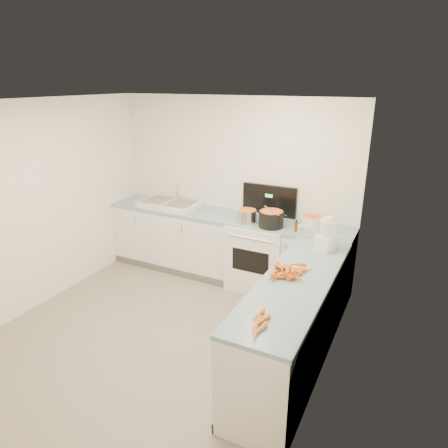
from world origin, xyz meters
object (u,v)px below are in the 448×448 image
at_px(stove, 260,254).
at_px(extract_bottle, 296,227).
at_px(spice_jar, 300,230).
at_px(black_pot, 271,220).
at_px(mixing_bowl, 312,221).
at_px(sink, 169,204).
at_px(food_processor, 327,236).
at_px(steel_pot, 247,217).

xyz_separation_m(stove, extract_bottle, (0.52, -0.15, 0.53)).
xyz_separation_m(extract_bottle, spice_jar, (0.06, -0.07, -0.01)).
relative_size(black_pot, mixing_bowl, 1.13).
bearing_deg(sink, spice_jar, -6.51).
height_order(sink, black_pot, sink).
bearing_deg(spice_jar, stove, 159.64).
bearing_deg(sink, food_processor, -12.76).
height_order(sink, steel_pot, sink).
height_order(steel_pot, food_processor, food_processor).
bearing_deg(extract_bottle, mixing_bowl, 65.03).
bearing_deg(steel_pot, stove, 39.80).
bearing_deg(stove, sink, 179.38).
relative_size(steel_pot, food_processor, 0.70).
xyz_separation_m(mixing_bowl, extract_bottle, (-0.12, -0.27, -0.00)).
height_order(steel_pot, mixing_bowl, steel_pot).
bearing_deg(spice_jar, food_processor, -38.93).
xyz_separation_m(steel_pot, food_processor, (1.12, -0.41, 0.08)).
relative_size(stove, mixing_bowl, 4.89).
relative_size(stove, steel_pot, 5.24).
distance_m(steel_pot, mixing_bowl, 0.83).
relative_size(extract_bottle, spice_jar, 1.26).
bearing_deg(food_processor, extract_bottle, 139.90).
xyz_separation_m(stove, sink, (-1.45, 0.02, 0.50)).
height_order(spice_jar, food_processor, food_processor).
distance_m(steel_pot, food_processor, 1.20).
bearing_deg(extract_bottle, food_processor, -40.10).
distance_m(stove, spice_jar, 0.81).
bearing_deg(steel_pot, black_pot, -2.21).
distance_m(black_pot, spice_jar, 0.41).
xyz_separation_m(stove, food_processor, (0.98, -0.53, 0.62)).
relative_size(sink, steel_pot, 3.31).
height_order(black_pot, food_processor, food_processor).
relative_size(black_pot, spice_jar, 3.29).
bearing_deg(stove, mixing_bowl, 10.29).
bearing_deg(extract_bottle, sink, 175.20).
xyz_separation_m(extract_bottle, food_processor, (0.46, -0.38, 0.10)).
xyz_separation_m(black_pot, food_processor, (0.79, -0.40, 0.07)).
bearing_deg(food_processor, spice_jar, 141.07).
bearing_deg(steel_pot, spice_jar, -7.23).
height_order(steel_pot, black_pot, black_pot).
xyz_separation_m(spice_jar, food_processor, (0.39, -0.32, 0.11)).
distance_m(sink, black_pot, 1.65).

